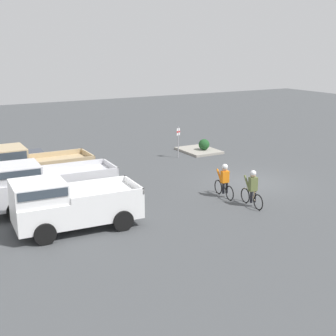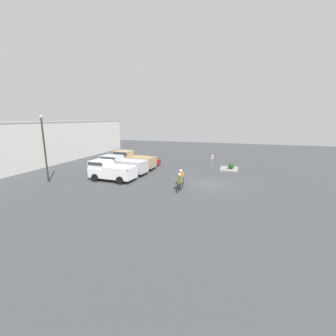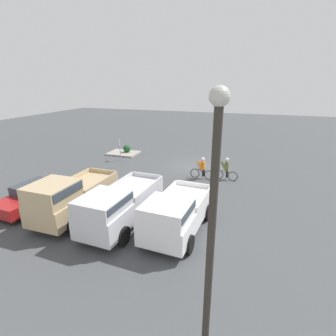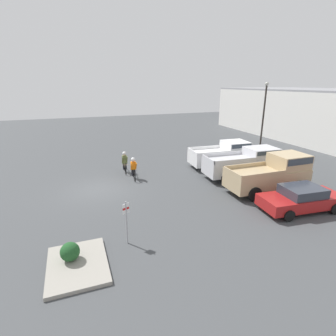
# 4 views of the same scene
# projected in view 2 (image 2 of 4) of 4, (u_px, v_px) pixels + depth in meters

# --- Properties ---
(ground_plane) EXTENTS (80.00, 80.00, 0.00)m
(ground_plane) POSITION_uv_depth(u_px,v_px,m) (209.00, 184.00, 22.36)
(ground_plane) COLOR #424447
(pickup_truck_0) EXTENTS (2.50, 4.93, 2.07)m
(pickup_truck_0) POSITION_uv_depth(u_px,v_px,m) (110.00, 170.00, 23.69)
(pickup_truck_0) COLOR white
(pickup_truck_0) RESTS_ON ground_plane
(pickup_truck_1) EXTENTS (2.40, 5.56, 2.13)m
(pickup_truck_1) POSITION_uv_depth(u_px,v_px,m) (121.00, 165.00, 26.33)
(pickup_truck_1) COLOR silver
(pickup_truck_1) RESTS_ON ground_plane
(pickup_truck_2) EXTENTS (2.27, 5.33, 2.33)m
(pickup_truck_2) POSITION_uv_depth(u_px,v_px,m) (131.00, 160.00, 28.93)
(pickup_truck_2) COLOR tan
(pickup_truck_2) RESTS_ON ground_plane
(sedan_0) EXTENTS (2.30, 4.67, 1.37)m
(sedan_0) POSITION_uv_depth(u_px,v_px,m) (144.00, 160.00, 31.51)
(sedan_0) COLOR maroon
(sedan_0) RESTS_ON ground_plane
(cyclist_0) EXTENTS (1.76, 0.49, 1.63)m
(cyclist_0) POSITION_uv_depth(u_px,v_px,m) (181.00, 177.00, 21.83)
(cyclist_0) COLOR black
(cyclist_0) RESTS_ON ground_plane
(cyclist_1) EXTENTS (1.74, 0.49, 1.68)m
(cyclist_1) POSITION_uv_depth(u_px,v_px,m) (180.00, 182.00, 20.18)
(cyclist_1) COLOR black
(cyclist_1) RESTS_ON ground_plane
(fire_lane_sign) EXTENTS (0.12, 0.29, 2.00)m
(fire_lane_sign) POSITION_uv_depth(u_px,v_px,m) (212.00, 160.00, 28.48)
(fire_lane_sign) COLOR #9E9EA3
(fire_lane_sign) RESTS_ON ground_plane
(lamppost) EXTENTS (0.36, 0.36, 6.76)m
(lamppost) POSITION_uv_depth(u_px,v_px,m) (44.00, 144.00, 22.42)
(lamppost) COLOR #2D2823
(lamppost) RESTS_ON ground_plane
(curb_island) EXTENTS (2.87, 2.19, 0.15)m
(curb_island) POSITION_uv_depth(u_px,v_px,m) (229.00, 169.00, 28.90)
(curb_island) COLOR gray
(curb_island) RESTS_ON ground_plane
(shrub) EXTENTS (0.73, 0.73, 0.73)m
(shrub) POSITION_uv_depth(u_px,v_px,m) (231.00, 166.00, 28.47)
(shrub) COLOR #1E4C23
(shrub) RESTS_ON curb_island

